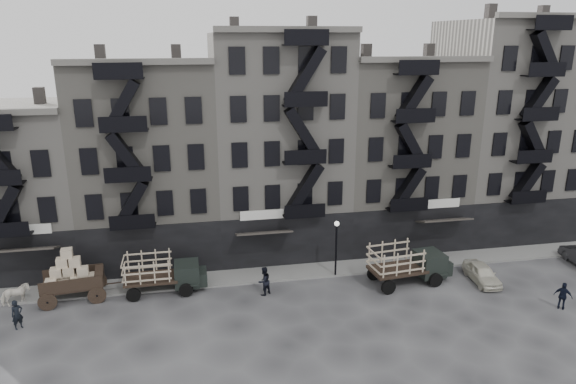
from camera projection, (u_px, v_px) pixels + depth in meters
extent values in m
plane|color=#38383A|center=(303.00, 297.00, 34.34)|extent=(140.00, 140.00, 0.00)
cube|color=slate|center=(292.00, 272.00, 37.85)|extent=(55.00, 2.50, 0.15)
cube|color=gray|center=(14.00, 186.00, 38.39)|extent=(10.00, 10.00, 12.00)
cube|color=black|center=(0.00, 262.00, 34.90)|extent=(10.00, 0.35, 4.00)
cube|color=#4C4744|center=(37.00, 96.00, 36.91)|extent=(0.70, 0.70, 1.20)
cube|color=gray|center=(150.00, 161.00, 39.75)|extent=(10.00, 10.00, 15.00)
cube|color=black|center=(152.00, 251.00, 36.70)|extent=(10.00, 0.35, 4.00)
cube|color=#595651|center=(135.00, 62.00, 32.67)|extent=(10.00, 0.50, 0.40)
cube|color=#4C4744|center=(98.00, 53.00, 36.85)|extent=(0.70, 0.70, 1.20)
cube|color=#4C4744|center=(176.00, 52.00, 37.84)|extent=(0.70, 0.70, 1.20)
cube|color=gray|center=(277.00, 143.00, 41.26)|extent=(10.00, 10.00, 17.00)
cube|color=black|center=(288.00, 241.00, 38.51)|extent=(10.00, 0.35, 4.00)
cube|color=#595651|center=(289.00, 29.00, 33.89)|extent=(10.00, 0.50, 0.40)
cube|color=#4C4744|center=(236.00, 24.00, 38.07)|extent=(0.70, 0.70, 1.20)
cube|color=#4C4744|center=(308.00, 25.00, 39.06)|extent=(0.70, 0.70, 1.20)
cube|color=gray|center=(393.00, 150.00, 43.35)|extent=(10.00, 10.00, 15.00)
cube|color=black|center=(413.00, 232.00, 40.31)|extent=(10.00, 0.35, 4.00)
cube|color=#595651|center=(428.00, 59.00, 36.27)|extent=(10.00, 0.50, 0.40)
cube|color=#4C4744|center=(364.00, 51.00, 40.45)|extent=(0.70, 0.70, 1.20)
cube|color=#4C4744|center=(429.00, 51.00, 41.44)|extent=(0.70, 0.70, 1.20)
cube|color=gray|center=(503.00, 129.00, 44.72)|extent=(10.00, 10.00, 18.00)
cube|color=black|center=(527.00, 224.00, 42.11)|extent=(10.00, 0.35, 4.00)
cube|color=#595651|center=(559.00, 15.00, 37.20)|extent=(10.00, 0.50, 0.40)
cube|color=#4C4744|center=(484.00, 12.00, 41.38)|extent=(0.70, 0.70, 1.20)
cube|color=#4C4744|center=(544.00, 13.00, 42.37)|extent=(0.70, 0.70, 1.20)
cylinder|color=black|center=(336.00, 251.00, 36.74)|extent=(0.14, 0.14, 4.00)
sphere|color=silver|center=(337.00, 224.00, 36.13)|extent=(0.36, 0.36, 0.36)
imported|color=silver|center=(15.00, 295.00, 33.14)|extent=(1.92, 1.33, 1.48)
cube|color=black|center=(73.00, 285.00, 33.79)|extent=(4.02, 2.44, 0.21)
cylinder|color=black|center=(47.00, 302.00, 32.53)|extent=(1.17, 0.24, 1.16)
cylinder|color=black|center=(52.00, 287.00, 34.47)|extent=(1.17, 0.24, 1.16)
cylinder|color=black|center=(97.00, 295.00, 33.38)|extent=(1.17, 0.24, 1.16)
cylinder|color=black|center=(98.00, 281.00, 35.32)|extent=(1.17, 0.24, 1.16)
cube|color=black|center=(100.00, 276.00, 34.15)|extent=(0.72, 1.74, 0.85)
cube|color=black|center=(151.00, 278.00, 34.68)|extent=(3.52, 2.08, 0.19)
cube|color=black|center=(187.00, 274.00, 35.09)|extent=(1.66, 1.87, 1.55)
cube|color=black|center=(201.00, 277.00, 35.35)|extent=(0.83, 1.55, 0.93)
cylinder|color=black|center=(186.00, 290.00, 34.31)|extent=(0.93, 0.23, 0.93)
cylinder|color=black|center=(186.00, 277.00, 36.25)|extent=(0.93, 0.23, 0.93)
cylinder|color=black|center=(134.00, 295.00, 33.68)|extent=(0.93, 0.23, 0.93)
cylinder|color=black|center=(136.00, 281.00, 35.62)|extent=(0.93, 0.23, 0.93)
cube|color=black|center=(397.00, 269.00, 35.80)|extent=(3.97, 2.60, 0.20)
cube|color=black|center=(429.00, 263.00, 36.48)|extent=(1.97, 2.17, 1.66)
cube|color=black|center=(441.00, 266.00, 36.86)|extent=(1.06, 1.74, 0.99)
cylinder|color=black|center=(436.00, 280.00, 35.66)|extent=(1.01, 0.35, 0.99)
cylinder|color=black|center=(419.00, 267.00, 37.68)|extent=(1.01, 0.35, 0.99)
cylinder|color=black|center=(388.00, 287.00, 34.64)|extent=(1.01, 0.35, 0.99)
cylinder|color=black|center=(374.00, 274.00, 36.66)|extent=(1.01, 0.35, 0.99)
imported|color=beige|center=(482.00, 273.00, 36.37)|extent=(1.81, 3.90, 1.29)
imported|color=black|center=(17.00, 315.00, 30.44)|extent=(0.79, 0.76, 1.83)
imported|color=black|center=(264.00, 281.00, 34.43)|extent=(1.23, 1.17, 2.00)
imported|color=black|center=(563.00, 296.00, 32.63)|extent=(1.07, 1.07, 1.83)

